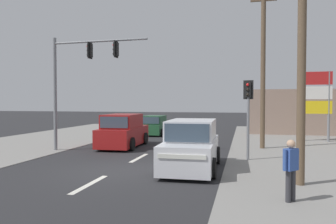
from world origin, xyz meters
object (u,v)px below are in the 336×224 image
(utility_pole_midground_right, at_px, (263,61))
(shopping_plaza_sign, at_px, (315,96))
(traffic_signal_mast, at_px, (77,72))
(pedestal_signal_right_kerb, at_px, (248,106))
(hatchback_crossing_left, at_px, (155,126))
(pedestrian_at_kerb, at_px, (291,167))
(suv_receding_far, at_px, (123,132))
(suv_kerbside_parked, at_px, (191,146))

(utility_pole_midground_right, relative_size, shopping_plaza_sign, 2.02)
(traffic_signal_mast, bearing_deg, pedestal_signal_right_kerb, -4.38)
(shopping_plaza_sign, distance_m, hatchback_crossing_left, 11.70)
(utility_pole_midground_right, relative_size, pedestrian_at_kerb, 5.70)
(traffic_signal_mast, xyz_separation_m, suv_receding_far, (1.75, 2.13, -3.26))
(suv_kerbside_parked, relative_size, pedestrian_at_kerb, 2.81)
(utility_pole_midground_right, distance_m, traffic_signal_mast, 10.11)
(suv_receding_far, bearing_deg, shopping_plaza_sign, 25.01)
(pedestal_signal_right_kerb, xyz_separation_m, shopping_plaza_sign, (4.32, 8.07, 0.57))
(utility_pole_midground_right, height_order, suv_kerbside_parked, utility_pole_midground_right)
(utility_pole_midground_right, xyz_separation_m, pedestal_signal_right_kerb, (-0.83, -3.92, -2.47))
(utility_pole_midground_right, distance_m, shopping_plaza_sign, 5.75)
(pedestal_signal_right_kerb, bearing_deg, traffic_signal_mast, 175.62)
(pedestal_signal_right_kerb, xyz_separation_m, suv_receding_far, (-6.97, 2.80, -1.53))
(utility_pole_midground_right, height_order, traffic_signal_mast, utility_pole_midground_right)
(hatchback_crossing_left, distance_m, pedestrian_at_kerb, 17.88)
(utility_pole_midground_right, height_order, hatchback_crossing_left, utility_pole_midground_right)
(hatchback_crossing_left, relative_size, pedestrian_at_kerb, 2.25)
(traffic_signal_mast, height_order, suv_receding_far, traffic_signal_mast)
(suv_kerbside_parked, bearing_deg, traffic_signal_mast, 154.45)
(pedestal_signal_right_kerb, bearing_deg, shopping_plaza_sign, 61.82)
(suv_kerbside_parked, height_order, hatchback_crossing_left, suv_kerbside_parked)
(traffic_signal_mast, xyz_separation_m, hatchback_crossing_left, (1.72, 9.25, -3.44))
(pedestal_signal_right_kerb, xyz_separation_m, suv_kerbside_parked, (-2.16, -2.47, -1.53))
(hatchback_crossing_left, bearing_deg, suv_kerbside_parked, -68.65)
(shopping_plaza_sign, xyz_separation_m, suv_kerbside_parked, (-6.48, -10.54, -2.10))
(utility_pole_midground_right, xyz_separation_m, pedestrian_at_kerb, (0.17, -9.99, -3.96))
(traffic_signal_mast, xyz_separation_m, suv_kerbside_parked, (6.56, -3.14, -3.26))
(suv_kerbside_parked, height_order, pedestrian_at_kerb, suv_kerbside_parked)
(shopping_plaza_sign, height_order, suv_kerbside_parked, shopping_plaza_sign)
(suv_kerbside_parked, bearing_deg, hatchback_crossing_left, 111.35)
(pedestal_signal_right_kerb, bearing_deg, suv_kerbside_parked, -131.16)
(suv_receding_far, bearing_deg, utility_pole_midground_right, 8.16)
(traffic_signal_mast, height_order, pedestal_signal_right_kerb, traffic_signal_mast)
(shopping_plaza_sign, xyz_separation_m, hatchback_crossing_left, (-11.32, 1.85, -2.28))
(shopping_plaza_sign, xyz_separation_m, pedestrian_at_kerb, (-3.32, -14.14, -2.06))
(pedestal_signal_right_kerb, xyz_separation_m, hatchback_crossing_left, (-7.00, 9.91, -1.71))
(shopping_plaza_sign, height_order, pedestrian_at_kerb, shopping_plaza_sign)
(suv_receding_far, xyz_separation_m, suv_kerbside_parked, (4.81, -5.27, 0.00))
(suv_receding_far, xyz_separation_m, pedestrian_at_kerb, (7.97, -8.87, 0.04))
(suv_kerbside_parked, distance_m, pedestrian_at_kerb, 4.79)
(pedestal_signal_right_kerb, xyz_separation_m, pedestrian_at_kerb, (1.00, -6.07, -1.49))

